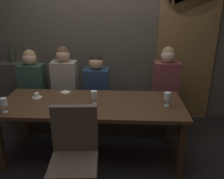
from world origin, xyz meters
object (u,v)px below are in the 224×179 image
object	(u,v)px
banquette_bench	(98,114)
wine_glass_end_right	(167,97)
diner_redhead	(32,77)
wine_glass_far_right	(94,95)
wine_bottle_pale_label	(12,55)
fork_on_table	(57,110)
diner_bearded	(64,76)
dining_table	(92,109)
chair_near_side	(74,151)
espresso_cup	(37,96)
diner_far_end	(96,80)
wine_glass_near_right	(4,103)
diner_near_end	(166,77)

from	to	relation	value
banquette_bench	wine_glass_end_right	bearing A→B (deg)	-39.73
diner_redhead	wine_glass_far_right	xyz separation A→B (m)	(1.01, -0.72, 0.04)
wine_bottle_pale_label	fork_on_table	bearing A→B (deg)	-50.61
banquette_bench	fork_on_table	size ratio (longest dim) A/B	14.71
diner_bearded	fork_on_table	xyz separation A→B (m)	(0.13, -0.93, -0.10)
diner_redhead	diner_bearded	bearing A→B (deg)	3.71
dining_table	wine_bottle_pale_label	xyz separation A→B (m)	(-1.40, 1.06, 0.42)
dining_table	chair_near_side	xyz separation A→B (m)	(-0.08, -0.72, -0.09)
espresso_cup	fork_on_table	size ratio (longest dim) A/B	0.71
diner_bearded	espresso_cup	world-z (taller)	diner_bearded
diner_redhead	wine_glass_end_right	size ratio (longest dim) A/B	4.78
dining_table	wine_bottle_pale_label	bearing A→B (deg)	143.01
banquette_bench	espresso_cup	world-z (taller)	espresso_cup
diner_far_end	wine_glass_end_right	xyz separation A→B (m)	(0.90, -0.71, 0.06)
chair_near_side	diner_bearded	size ratio (longest dim) A/B	1.18
fork_on_table	chair_near_side	bearing A→B (deg)	-41.54
banquette_bench	chair_near_side	size ratio (longest dim) A/B	2.55
wine_glass_end_right	espresso_cup	distance (m)	1.61
diner_far_end	espresso_cup	xyz separation A→B (m)	(-0.69, -0.55, -0.03)
wine_bottle_pale_label	espresso_cup	distance (m)	1.21
diner_far_end	fork_on_table	bearing A→B (deg)	-111.22
wine_glass_near_right	espresso_cup	xyz separation A→B (m)	(0.21, 0.41, -0.09)
chair_near_side	diner_far_end	xyz separation A→B (m)	(0.06, 1.39, 0.24)
diner_bearded	wine_glass_far_right	distance (m)	0.92
diner_far_end	wine_bottle_pale_label	bearing A→B (deg)	164.49
chair_near_side	wine_glass_end_right	world-z (taller)	chair_near_side
espresso_cup	fork_on_table	bearing A→B (deg)	-44.13
chair_near_side	wine_glass_near_right	distance (m)	0.99
dining_table	diner_bearded	size ratio (longest dim) A/B	2.66
banquette_bench	fork_on_table	xyz separation A→B (m)	(-0.36, -0.92, 0.51)
chair_near_side	diner_bearded	bearing A→B (deg)	106.16
wine_glass_end_right	espresso_cup	size ratio (longest dim) A/B	1.37
banquette_bench	diner_bearded	world-z (taller)	diner_bearded
banquette_bench	diner_near_end	world-z (taller)	diner_near_end
diner_near_end	wine_glass_far_right	xyz separation A→B (m)	(-0.96, -0.75, 0.01)
dining_table	banquette_bench	xyz separation A→B (m)	(0.00, 0.70, -0.42)
banquette_bench	chair_near_side	world-z (taller)	chair_near_side
diner_bearded	fork_on_table	bearing A→B (deg)	-81.85
chair_near_side	diner_redhead	xyz separation A→B (m)	(-0.90, 1.40, 0.26)
wine_glass_far_right	diner_redhead	bearing A→B (deg)	144.57
dining_table	diner_near_end	size ratio (longest dim) A/B	2.62
diner_far_end	wine_glass_near_right	size ratio (longest dim) A/B	4.49
fork_on_table	diner_near_end	bearing A→B (deg)	53.66
diner_far_end	espresso_cup	bearing A→B (deg)	-141.61
banquette_bench	wine_bottle_pale_label	distance (m)	1.67
wine_bottle_pale_label	espresso_cup	xyz separation A→B (m)	(0.70, -0.94, -0.30)
wine_glass_near_right	wine_bottle_pale_label	bearing A→B (deg)	109.68
fork_on_table	wine_glass_near_right	bearing A→B (deg)	-153.02
diner_bearded	wine_bottle_pale_label	world-z (taller)	diner_bearded
banquette_bench	diner_redhead	distance (m)	1.14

